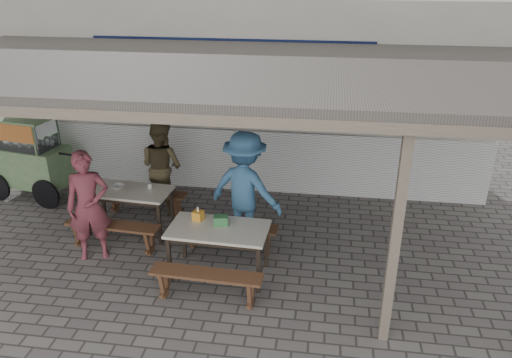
{
  "coord_description": "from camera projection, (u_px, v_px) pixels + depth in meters",
  "views": [
    {
      "loc": [
        1.54,
        -5.72,
        4.12
      ],
      "look_at": [
        0.56,
        0.9,
        1.15
      ],
      "focal_mm": 35.0,
      "sensor_mm": 36.0,
      "label": 1
    }
  ],
  "objects": [
    {
      "name": "warung_roof",
      "position": [
        216.0,
        71.0,
        6.76
      ],
      "size": [
        9.0,
        4.21,
        2.81
      ],
      "color": "#514B45",
      "rests_on": "ground"
    },
    {
      "name": "ground",
      "position": [
        207.0,
        276.0,
        7.05
      ],
      "size": [
        60.0,
        60.0,
        0.0
      ],
      "primitive_type": "plane",
      "color": "#65605B",
      "rests_on": "ground"
    },
    {
      "name": "patron_wall_side",
      "position": [
        162.0,
        166.0,
        8.64
      ],
      "size": [
        0.98,
        0.89,
        1.64
      ],
      "primitive_type": "imported",
      "rotation": [
        0.0,
        0.0,
        2.71
      ],
      "color": "brown",
      "rests_on": "ground"
    },
    {
      "name": "donation_box",
      "position": [
        221.0,
        220.0,
        6.86
      ],
      "size": [
        0.21,
        0.16,
        0.13
      ],
      "primitive_type": "cube",
      "rotation": [
        0.0,
        0.0,
        0.17
      ],
      "color": "#367B41",
      "rests_on": "table_right"
    },
    {
      "name": "bench_right_wall",
      "position": [
        230.0,
        231.0,
        7.55
      ],
      "size": [
        1.47,
        0.34,
        0.45
      ],
      "rotation": [
        0.0,
        0.0,
        -0.04
      ],
      "color": "brown",
      "rests_on": "ground"
    },
    {
      "name": "tissue_box",
      "position": [
        198.0,
        215.0,
        6.99
      ],
      "size": [
        0.16,
        0.16,
        0.13
      ],
      "primitive_type": "cube",
      "rotation": [
        0.0,
        0.0,
        -0.26
      ],
      "color": "orange",
      "rests_on": "table_right"
    },
    {
      "name": "table_right",
      "position": [
        218.0,
        233.0,
        6.83
      ],
      "size": [
        1.39,
        0.8,
        0.75
      ],
      "rotation": [
        0.0,
        0.0,
        -0.04
      ],
      "color": "beige",
      "rests_on": "ground"
    },
    {
      "name": "condiment_bowl",
      "position": [
        118.0,
        186.0,
        7.99
      ],
      "size": [
        0.24,
        0.24,
        0.05
      ],
      "primitive_type": "imported",
      "rotation": [
        0.0,
        0.0,
        -0.34
      ],
      "color": "silver",
      "rests_on": "table_left"
    },
    {
      "name": "bench_right_street",
      "position": [
        206.0,
        280.0,
        6.39
      ],
      "size": [
        1.47,
        0.34,
        0.45
      ],
      "rotation": [
        0.0,
        0.0,
        -0.04
      ],
      "color": "brown",
      "rests_on": "ground"
    },
    {
      "name": "back_wall",
      "position": [
        247.0,
        95.0,
        9.59
      ],
      "size": [
        9.0,
        1.28,
        3.5
      ],
      "color": "beige",
      "rests_on": "ground"
    },
    {
      "name": "vendor_cart",
      "position": [
        28.0,
        154.0,
        9.11
      ],
      "size": [
        1.99,
        0.98,
        1.54
      ],
      "rotation": [
        0.0,
        0.0,
        -0.17
      ],
      "color": "#7C9966",
      "rests_on": "ground"
    },
    {
      "name": "condiment_jar",
      "position": [
        150.0,
        186.0,
        7.97
      ],
      "size": [
        0.07,
        0.07,
        0.08
      ],
      "primitive_type": "cylinder",
      "color": "beige",
      "rests_on": "table_left"
    },
    {
      "name": "patron_street_side",
      "position": [
        89.0,
        206.0,
        7.2
      ],
      "size": [
        0.72,
        0.6,
        1.68
      ],
      "primitive_type": "imported",
      "rotation": [
        0.0,
        0.0,
        0.37
      ],
      "color": "brown",
      "rests_on": "ground"
    },
    {
      "name": "patron_right_table",
      "position": [
        245.0,
        189.0,
        7.59
      ],
      "size": [
        1.33,
        1.01,
        1.81
      ],
      "primitive_type": "imported",
      "rotation": [
        0.0,
        0.0,
        2.82
      ],
      "color": "teal",
      "rests_on": "ground"
    },
    {
      "name": "table_left",
      "position": [
        128.0,
        194.0,
        7.96
      ],
      "size": [
        1.4,
        0.75,
        0.75
      ],
      "rotation": [
        0.0,
        0.0,
        -0.07
      ],
      "color": "beige",
      "rests_on": "ground"
    },
    {
      "name": "bench_left_street",
      "position": [
        113.0,
        230.0,
        7.57
      ],
      "size": [
        1.47,
        0.38,
        0.45
      ],
      "rotation": [
        0.0,
        0.0,
        -0.07
      ],
      "color": "brown",
      "rests_on": "ground"
    },
    {
      "name": "bench_left_wall",
      "position": [
        145.0,
        197.0,
        8.62
      ],
      "size": [
        1.47,
        0.38,
        0.45
      ],
      "rotation": [
        0.0,
        0.0,
        -0.07
      ],
      "color": "brown",
      "rests_on": "ground"
    }
  ]
}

